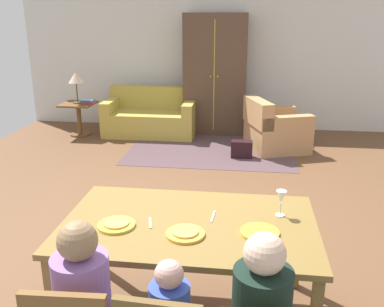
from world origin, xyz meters
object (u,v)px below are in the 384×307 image
(book_lower, at_px, (88,103))
(couch, at_px, (151,117))
(armoire, at_px, (215,74))
(plate_near_man, at_px, (116,225))
(book_upper, at_px, (88,101))
(armchair, at_px, (274,130))
(handbag, at_px, (242,149))
(wine_glass, at_px, (281,198))
(dining_table, at_px, (189,231))
(table_lamp, at_px, (76,79))
(side_table, at_px, (79,114))
(plate_near_woman, at_px, (260,232))
(plate_near_child, at_px, (185,234))

(book_lower, bearing_deg, couch, 15.37)
(couch, xyz_separation_m, armoire, (1.13, 0.31, 0.75))
(plate_near_man, bearing_deg, book_upper, 112.57)
(couch, xyz_separation_m, armchair, (2.15, -0.68, 0.01))
(plate_near_man, xyz_separation_m, couch, (-0.88, 4.95, -0.46))
(handbag, bearing_deg, armoire, 109.78)
(wine_glass, relative_size, armoire, 0.09)
(dining_table, height_order, table_lamp, table_lamp)
(armoire, height_order, book_lower, armoire)
(armoire, relative_size, side_table, 3.62)
(dining_table, bearing_deg, plate_near_woman, -12.04)
(plate_near_child, bearing_deg, dining_table, 90.00)
(armoire, height_order, side_table, armoire)
(plate_near_woman, relative_size, wine_glass, 1.34)
(handbag, bearing_deg, dining_table, -94.72)
(couch, bearing_deg, plate_near_woman, -69.74)
(plate_near_woman, relative_size, book_upper, 1.14)
(dining_table, height_order, armchair, armchair)
(couch, bearing_deg, plate_near_child, -74.91)
(dining_table, relative_size, armoire, 0.81)
(plate_near_man, xyz_separation_m, table_lamp, (-2.13, 4.69, 0.24))
(plate_near_child, distance_m, couch, 5.21)
(book_upper, distance_m, handbag, 2.91)
(armchair, xyz_separation_m, book_upper, (-3.22, 0.42, 0.30))
(side_table, bearing_deg, plate_near_man, -65.56)
(couch, distance_m, book_upper, 1.14)
(armchair, distance_m, book_upper, 3.27)
(table_lamp, bearing_deg, couch, 11.66)
(wine_glass, bearing_deg, book_upper, 124.61)
(plate_near_woman, distance_m, couch, 5.28)
(dining_table, xyz_separation_m, armchair, (0.80, 4.15, -0.37))
(plate_near_man, distance_m, book_upper, 5.09)
(wine_glass, relative_size, handbag, 0.58)
(dining_table, bearing_deg, table_lamp, 119.63)
(dining_table, distance_m, handbag, 3.73)
(dining_table, height_order, wine_glass, wine_glass)
(book_upper, bearing_deg, plate_near_man, -67.43)
(wine_glass, xyz_separation_m, book_lower, (-3.01, 4.36, -0.30))
(wine_glass, bearing_deg, dining_table, -163.66)
(dining_table, distance_m, book_lower, 5.14)
(armoire, bearing_deg, book_upper, -165.70)
(dining_table, distance_m, armoire, 5.16)
(plate_near_woman, bearing_deg, couch, 110.26)
(handbag, bearing_deg, armchair, 43.99)
(book_lower, bearing_deg, plate_near_woman, -58.31)
(side_table, bearing_deg, plate_near_child, -61.31)
(plate_near_child, bearing_deg, plate_near_woman, 9.68)
(couch, bearing_deg, armchair, -17.43)
(armchair, distance_m, armoire, 1.60)
(plate_near_woman, bearing_deg, armchair, 85.52)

